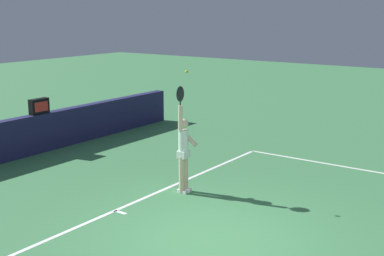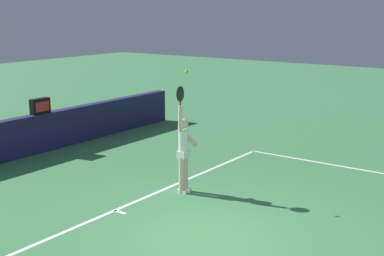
# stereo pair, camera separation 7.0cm
# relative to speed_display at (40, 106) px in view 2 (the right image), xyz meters

# --- Properties ---
(ground_plane) EXTENTS (60.00, 60.00, 0.00)m
(ground_plane) POSITION_rel_speed_display_xyz_m (-2.18, -7.24, -1.32)
(ground_plane) COLOR #3D7C4A
(court_lines) EXTENTS (11.55, 5.89, 0.00)m
(court_lines) POSITION_rel_speed_display_xyz_m (-2.18, -7.79, -1.32)
(court_lines) COLOR white
(court_lines) RESTS_ON ground
(speed_display) EXTENTS (0.59, 0.21, 0.44)m
(speed_display) POSITION_rel_speed_display_xyz_m (0.00, 0.00, 0.00)
(speed_display) COLOR black
(speed_display) RESTS_ON back_wall
(tennis_player) EXTENTS (0.43, 0.46, 2.41)m
(tennis_player) POSITION_rel_speed_display_xyz_m (-0.44, -5.37, -0.32)
(tennis_player) COLOR beige
(tennis_player) RESTS_ON ground
(tennis_ball) EXTENTS (0.07, 0.07, 0.07)m
(tennis_ball) POSITION_rel_speed_display_xyz_m (-0.57, -5.56, 1.40)
(tennis_ball) COLOR #D1DB37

